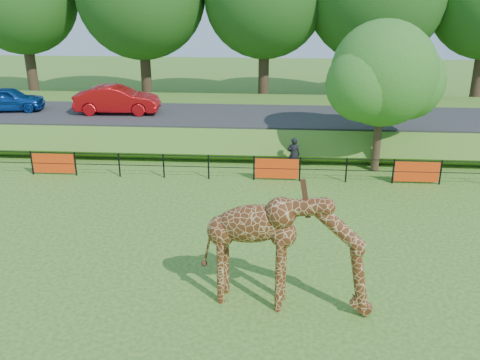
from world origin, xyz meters
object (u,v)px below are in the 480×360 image
at_px(car_blue, 8,99).
at_px(tree_east, 385,78).
at_px(visitor, 294,155).
at_px(giraffe, 287,252).
at_px(car_red, 117,100).

xyz_separation_m(car_blue, tree_east, (19.42, -4.43, 2.21)).
xyz_separation_m(visitor, tree_east, (3.85, 0.39, 3.48)).
relative_size(giraffe, tree_east, 0.68).
bearing_deg(car_red, tree_east, -110.25).
distance_m(giraffe, car_red, 17.82).
xyz_separation_m(car_blue, visitor, (15.57, -4.82, -1.27)).
bearing_deg(car_red, giraffe, -152.17).
height_order(giraffe, visitor, giraffe).
relative_size(car_red, tree_east, 0.66).
distance_m(giraffe, car_blue, 21.67).
relative_size(car_red, visitor, 2.79).
relative_size(car_blue, visitor, 2.39).
bearing_deg(tree_east, giraffe, -111.22).
distance_m(car_blue, car_red, 6.16).
bearing_deg(car_blue, giraffe, -144.49).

